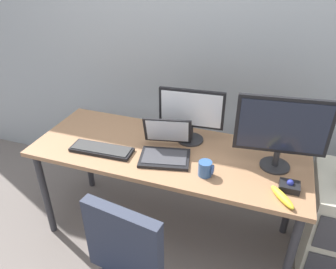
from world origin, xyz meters
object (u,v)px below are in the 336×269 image
Objects in this scene: monitor_side at (191,113)px; banana at (282,197)px; trackball_mouse at (290,186)px; monitor_main at (282,130)px; coffee_mug at (206,169)px; cell_phone at (166,131)px; keyboard at (102,149)px; laptop at (166,148)px.

monitor_side is 2.27× the size of banana.
trackball_mouse is at bearing -25.60° from monitor_side.
coffee_mug is (-0.38, -0.22, -0.21)m from monitor_main.
cell_phone is 0.75× the size of banana.
keyboard is 2.19× the size of banana.
cell_phone is (-0.19, 0.05, -0.21)m from monitor_side.
banana is at bearing -15.23° from laptop.
banana reaches higher than cell_phone.
monitor_main reaches higher than keyboard.
coffee_mug is 0.48× the size of banana.
banana is at bearing -108.02° from trackball_mouse.
laptop reaches higher than coffee_mug.
laptop is 0.31m from coffee_mug.
trackball_mouse is (0.76, -0.09, -0.03)m from laptop.
monitor_side reaches higher than banana.
monitor_side is 0.75m from trackball_mouse.
monitor_main is at bearing -12.15° from monitor_side.
monitor_side reaches higher than cell_phone.
coffee_mug reaches higher than keyboard.
monitor_side reaches higher than trackball_mouse.
keyboard is at bearing 175.15° from banana.
laptop reaches higher than keyboard.
banana is (0.43, -0.07, -0.03)m from coffee_mug.
keyboard is 1.13m from banana.
cell_phone is (-0.38, 0.40, -0.04)m from coffee_mug.
cell_phone is at bearing 108.84° from laptop.
coffee_mug is at bearing -22.96° from laptop.
laptop reaches higher than trackball_mouse.
coffee_mug is (0.70, -0.02, 0.03)m from keyboard.
keyboard is 4.53× the size of coffee_mug.
banana is at bearing -9.72° from coffee_mug.
monitor_side reaches higher than laptop.
laptop is 2.60× the size of cell_phone.
monitor_main is 4.79× the size of trackball_mouse.
coffee_mug is 0.44m from banana.
trackball_mouse is (0.66, -0.31, -0.19)m from monitor_side.
laptop is at bearing 164.77° from banana.
banana reaches higher than keyboard.
monitor_side is 0.43m from coffee_mug.
monitor_side is 1.04× the size of keyboard.
monitor_main is 1.12m from keyboard.
monitor_side is 3.92× the size of trackball_mouse.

